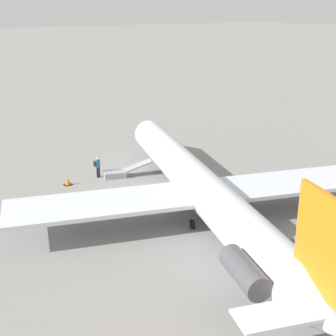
# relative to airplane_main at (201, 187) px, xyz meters

# --- Properties ---
(ground_plane) EXTENTS (600.00, 600.00, 0.00)m
(ground_plane) POSITION_rel_airplane_main_xyz_m (0.94, -0.30, -2.05)
(ground_plane) COLOR gray
(airplane_main) EXTENTS (32.53, 25.41, 6.87)m
(airplane_main) POSITION_rel_airplane_main_xyz_m (0.00, 0.00, 0.00)
(airplane_main) COLOR silver
(airplane_main) RESTS_ON ground
(boarding_stairs) EXTENTS (2.17, 4.13, 1.71)m
(boarding_stairs) POSITION_rel_airplane_main_xyz_m (9.84, 0.90, -1.68)
(boarding_stairs) COLOR #99999E
(boarding_stairs) RESTS_ON ground
(passenger) EXTENTS (0.42, 0.57, 1.74)m
(passenger) POSITION_rel_airplane_main_xyz_m (10.74, 2.45, -1.05)
(passenger) COLOR #23232D
(passenger) RESTS_ON ground
(traffic_cone_near_stairs) EXTENTS (0.61, 0.61, 0.67)m
(traffic_cone_near_stairs) POSITION_rel_airplane_main_xyz_m (10.51, 5.22, -1.74)
(traffic_cone_near_stairs) COLOR black
(traffic_cone_near_stairs) RESTS_ON ground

